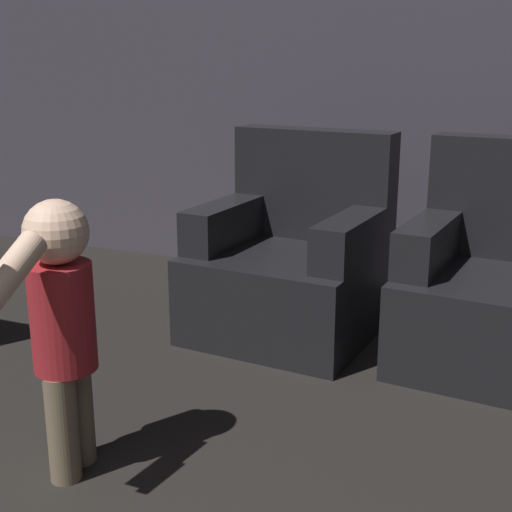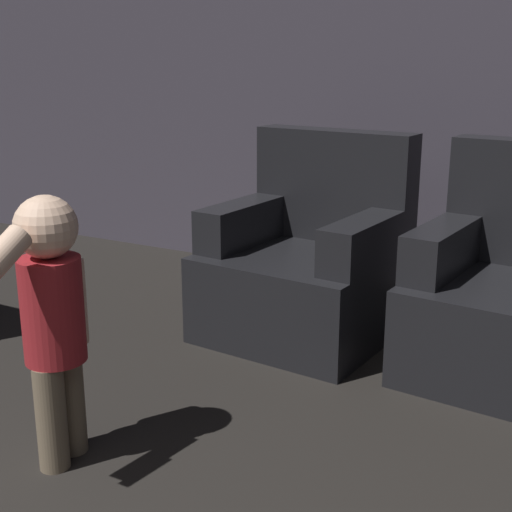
% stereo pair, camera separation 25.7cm
% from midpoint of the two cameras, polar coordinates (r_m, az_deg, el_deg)
% --- Properties ---
extents(wall_back, '(8.40, 0.05, 2.60)m').
position_cam_midpoint_polar(wall_back, '(3.98, 15.46, 15.73)').
color(wall_back, '#3D3842').
rests_on(wall_back, ground_plane).
extents(armchair_left, '(0.85, 0.83, 0.93)m').
position_cam_midpoint_polar(armchair_left, '(3.33, 6.37, -0.80)').
color(armchair_left, black).
rests_on(armchair_left, ground_plane).
extents(person_toddler, '(0.19, 0.60, 0.87)m').
position_cam_midpoint_polar(person_toddler, '(2.23, -12.99, -4.34)').
color(person_toddler, brown).
rests_on(person_toddler, ground_plane).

